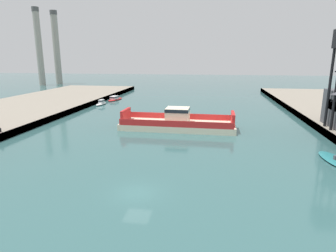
{
  "coord_description": "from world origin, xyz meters",
  "views": [
    {
      "loc": [
        6.82,
        -24.21,
        12.57
      ],
      "look_at": [
        0.0,
        19.31,
        2.0
      ],
      "focal_mm": 30.38,
      "sensor_mm": 36.0,
      "label": 1
    }
  ],
  "objects_px": {
    "chain_ferry": "(178,123)",
    "moored_boat_mid_left": "(101,103)",
    "smokestack_distant_a": "(56,46)",
    "moored_boat_near_left": "(115,99)",
    "smokestack_distant_b": "(39,45)"
  },
  "relations": [
    {
      "from": "moored_boat_near_left",
      "to": "moored_boat_mid_left",
      "type": "distance_m",
      "value": 9.38
    },
    {
      "from": "chain_ferry",
      "to": "smokestack_distant_b",
      "type": "height_order",
      "value": "smokestack_distant_b"
    },
    {
      "from": "smokestack_distant_a",
      "to": "moored_boat_near_left",
      "type": "bearing_deg",
      "value": -47.2
    },
    {
      "from": "smokestack_distant_b",
      "to": "moored_boat_near_left",
      "type": "bearing_deg",
      "value": -39.77
    },
    {
      "from": "smokestack_distant_a",
      "to": "smokestack_distant_b",
      "type": "distance_m",
      "value": 9.05
    },
    {
      "from": "chain_ferry",
      "to": "moored_boat_near_left",
      "type": "height_order",
      "value": "chain_ferry"
    },
    {
      "from": "smokestack_distant_a",
      "to": "smokestack_distant_b",
      "type": "relative_size",
      "value": 0.99
    },
    {
      "from": "moored_boat_near_left",
      "to": "moored_boat_mid_left",
      "type": "height_order",
      "value": "moored_boat_mid_left"
    },
    {
      "from": "moored_boat_near_left",
      "to": "smokestack_distant_a",
      "type": "xyz_separation_m",
      "value": [
        -46.24,
        49.93,
        17.78
      ]
    },
    {
      "from": "smokestack_distant_b",
      "to": "moored_boat_mid_left",
      "type": "bearing_deg",
      "value": -45.9
    },
    {
      "from": "chain_ferry",
      "to": "smokestack_distant_a",
      "type": "height_order",
      "value": "smokestack_distant_a"
    },
    {
      "from": "moored_boat_near_left",
      "to": "moored_boat_mid_left",
      "type": "relative_size",
      "value": 1.54
    },
    {
      "from": "chain_ferry",
      "to": "moored_boat_mid_left",
      "type": "xyz_separation_m",
      "value": [
        -24.03,
        23.5,
        -0.62
      ]
    },
    {
      "from": "chain_ferry",
      "to": "smokestack_distant_b",
      "type": "relative_size",
      "value": 0.59
    },
    {
      "from": "chain_ferry",
      "to": "moored_boat_mid_left",
      "type": "distance_m",
      "value": 33.62
    }
  ]
}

